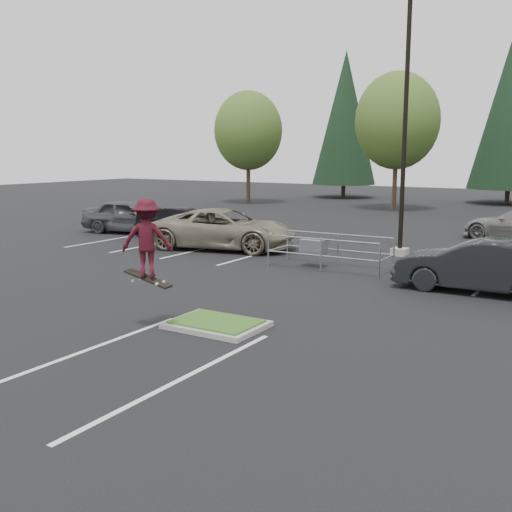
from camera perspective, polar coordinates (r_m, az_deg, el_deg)
The scene contains 13 objects.
ground at distance 14.27m, azimuth -3.76°, elevation -6.78°, with size 120.00×120.00×0.00m, color black.
grass_median at distance 14.25m, azimuth -3.77°, elevation -6.48°, with size 2.20×1.60×0.16m.
stall_lines at distance 19.94m, azimuth 3.05°, elevation -1.96°, with size 22.62×17.60×0.01m.
light_pole at distance 24.31m, azimuth 13.95°, elevation 10.70°, with size 0.70×0.60×10.12m.
decid_a at distance 48.69m, azimuth -0.74°, elevation 11.61°, with size 5.44×5.44×8.91m.
decid_b at distance 43.99m, azimuth 13.28°, elevation 12.15°, with size 5.89×5.89×9.64m.
conif_a at distance 55.73m, azimuth 8.48°, elevation 12.85°, with size 5.72×5.72×13.00m.
cart_corral at distance 21.48m, azimuth 5.88°, elevation 0.89°, with size 4.25×1.56×1.20m.
skateboarder at distance 13.78m, azimuth -10.36°, elevation 1.65°, with size 1.33×1.17×2.00m.
car_l_tan at distance 25.55m, azimuth -3.18°, elevation 2.58°, with size 2.83×6.15×1.71m, color gray.
car_l_black at distance 29.07m, azimuth -6.84°, elevation 3.17°, with size 2.05×5.05×1.47m, color black.
car_l_grey at distance 31.34m, azimuth -11.89°, elevation 3.74°, with size 2.03×5.03×1.72m, color #424448.
car_r_charc at distance 18.76m, azimuth 20.48°, elevation -0.87°, with size 1.67×4.80×1.58m, color black.
Camera 1 is at (7.92, -11.15, 4.08)m, focal length 42.00 mm.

